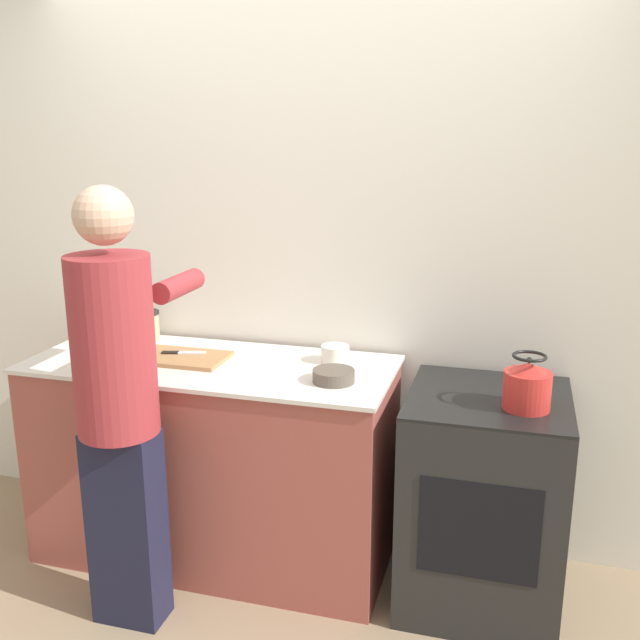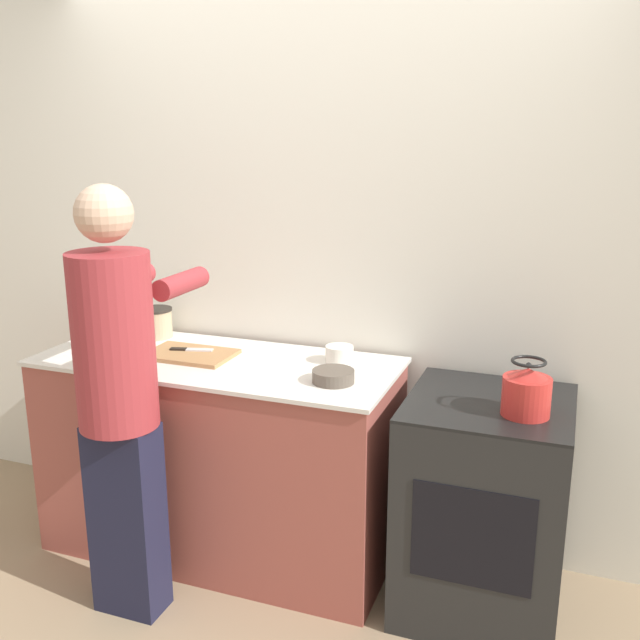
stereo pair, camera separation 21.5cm
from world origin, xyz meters
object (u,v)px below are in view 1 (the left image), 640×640
oven (483,499)px  bowl_prep (334,376)px  knife (182,353)px  person (119,395)px  cutting_board (183,358)px  kettle (527,386)px  canister_jar (143,326)px

oven → bowl_prep: bearing=-171.4°
knife → bowl_prep: bearing=-25.1°
oven → person: size_ratio=0.52×
bowl_prep → person: bearing=-150.2°
oven → cutting_board: cutting_board is taller
kettle → canister_jar: 1.77m
cutting_board → bowl_prep: size_ratio=2.27×
knife → kettle: bearing=-20.2°
knife → canister_jar: canister_jar is taller
cutting_board → knife: bearing=117.6°
person → kettle: bearing=15.6°
cutting_board → kettle: kettle is taller
kettle → canister_jar: kettle is taller
canister_jar → oven: bearing=-7.7°
cutting_board → bowl_prep: 0.71m
knife → canister_jar: (-0.29, 0.18, 0.05)m
person → knife: size_ratio=8.77×
knife → person: bearing=-104.4°
oven → knife: 1.41m
person → bowl_prep: bearing=29.8°
person → knife: person is taller
cutting_board → oven: bearing=-0.3°
canister_jar → person: bearing=-67.4°
knife → canister_jar: bearing=132.7°
person → cutting_board: size_ratio=4.46×
oven → knife: (-1.32, 0.04, 0.49)m
cutting_board → canister_jar: size_ratio=2.44×
cutting_board → canister_jar: bearing=145.2°
cutting_board → kettle: bearing=-4.0°
person → bowl_prep: person is taller
oven → person: bearing=-159.2°
person → oven: bearing=20.8°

